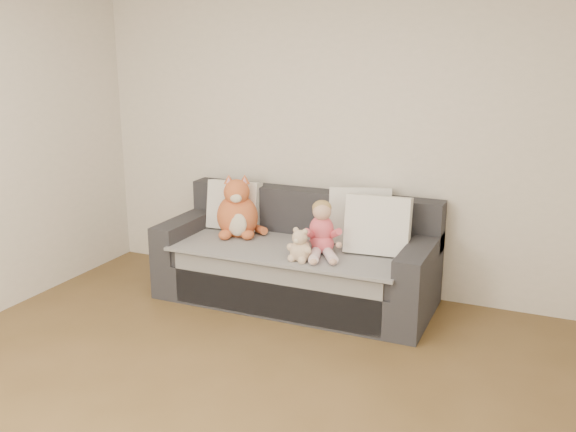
% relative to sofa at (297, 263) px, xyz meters
% --- Properties ---
extents(room_shell, '(5.00, 5.00, 5.00)m').
position_rel_sofa_xyz_m(room_shell, '(0.23, -1.64, 0.99)').
color(room_shell, brown).
rests_on(room_shell, ground).
extents(sofa, '(2.20, 0.94, 0.85)m').
position_rel_sofa_xyz_m(sofa, '(0.00, 0.00, 0.00)').
color(sofa, '#252429').
rests_on(sofa, ground).
extents(cushion_left, '(0.47, 0.23, 0.43)m').
position_rel_sofa_xyz_m(cushion_left, '(-0.67, 0.18, 0.37)').
color(cushion_left, white).
rests_on(cushion_left, sofa).
extents(cushion_right_back, '(0.54, 0.36, 0.47)m').
position_rel_sofa_xyz_m(cushion_right_back, '(0.44, 0.23, 0.39)').
color(cushion_right_back, white).
rests_on(cushion_right_back, sofa).
extents(cushion_right_front, '(0.51, 0.26, 0.46)m').
position_rel_sofa_xyz_m(cushion_right_front, '(0.65, 0.02, 0.39)').
color(cushion_right_front, white).
rests_on(cushion_right_front, sofa).
extents(toddler, '(0.32, 0.43, 0.42)m').
position_rel_sofa_xyz_m(toddler, '(0.27, -0.17, 0.34)').
color(toddler, '#F15555').
rests_on(toddler, sofa).
extents(plush_cat, '(0.43, 0.44, 0.54)m').
position_rel_sofa_xyz_m(plush_cat, '(-0.55, 0.01, 0.36)').
color(plush_cat, '#C4572B').
rests_on(plush_cat, sofa).
extents(teddy_bear, '(0.20, 0.16, 0.26)m').
position_rel_sofa_xyz_m(teddy_bear, '(0.18, -0.39, 0.27)').
color(teddy_bear, '#C3B087').
rests_on(teddy_bear, sofa).
extents(plush_cow, '(0.14, 0.21, 0.17)m').
position_rel_sofa_xyz_m(plush_cow, '(0.14, -0.25, 0.23)').
color(plush_cow, white).
rests_on(plush_cow, sofa).
extents(sippy_cup, '(0.10, 0.07, 0.10)m').
position_rel_sofa_xyz_m(sippy_cup, '(0.08, -0.17, 0.22)').
color(sippy_cup, '#423592').
rests_on(sippy_cup, sofa).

